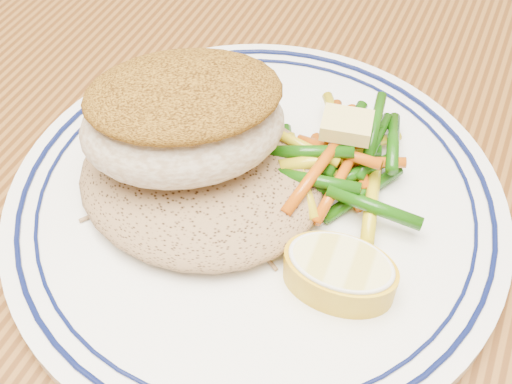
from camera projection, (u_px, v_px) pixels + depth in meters
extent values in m
cube|color=#522D10|center=(299.00, 269.00, 0.38)|extent=(1.50, 0.90, 0.04)
cylinder|color=white|center=(256.00, 206.00, 0.37)|extent=(0.29, 0.29, 0.01)
torus|color=#0A113F|center=(256.00, 197.00, 0.37)|extent=(0.27, 0.27, 0.00)
torus|color=#0A113F|center=(256.00, 197.00, 0.37)|extent=(0.25, 0.25, 0.00)
ellipsoid|color=olive|center=(200.00, 175.00, 0.36)|extent=(0.14, 0.12, 0.03)
ellipsoid|color=beige|center=(183.00, 127.00, 0.34)|extent=(0.14, 0.13, 0.05)
ellipsoid|color=brown|center=(183.00, 95.00, 0.33)|extent=(0.13, 0.12, 0.02)
cylinder|color=#C15009|center=(337.00, 171.00, 0.38)|extent=(0.05, 0.05, 0.01)
cylinder|color=gold|center=(360.00, 147.00, 0.38)|extent=(0.04, 0.04, 0.01)
cylinder|color=#154A09|center=(363.00, 193.00, 0.36)|extent=(0.03, 0.05, 0.01)
cylinder|color=#154A09|center=(294.00, 168.00, 0.37)|extent=(0.05, 0.02, 0.01)
cylinder|color=#154A09|center=(331.00, 150.00, 0.38)|extent=(0.06, 0.03, 0.01)
cylinder|color=gold|center=(371.00, 202.00, 0.35)|extent=(0.02, 0.06, 0.01)
cylinder|color=#154A09|center=(330.00, 145.00, 0.38)|extent=(0.03, 0.06, 0.01)
cylinder|color=#154A09|center=(305.00, 192.00, 0.36)|extent=(0.03, 0.06, 0.01)
cylinder|color=#154A09|center=(288.00, 156.00, 0.38)|extent=(0.03, 0.05, 0.01)
cylinder|color=gold|center=(311.00, 162.00, 0.37)|extent=(0.05, 0.02, 0.01)
cylinder|color=#C15009|center=(358.00, 146.00, 0.38)|extent=(0.03, 0.06, 0.01)
cylinder|color=#154A09|center=(288.00, 168.00, 0.37)|extent=(0.04, 0.03, 0.01)
cylinder|color=#154A09|center=(356.00, 174.00, 0.36)|extent=(0.04, 0.05, 0.01)
cylinder|color=#C15009|center=(361.00, 162.00, 0.37)|extent=(0.05, 0.02, 0.01)
cylinder|color=#154A09|center=(374.00, 146.00, 0.38)|extent=(0.01, 0.06, 0.01)
cylinder|color=#154A09|center=(393.00, 143.00, 0.38)|extent=(0.02, 0.05, 0.01)
cylinder|color=gold|center=(302.00, 175.00, 0.36)|extent=(0.04, 0.05, 0.01)
cylinder|color=#154A09|center=(308.00, 158.00, 0.37)|extent=(0.05, 0.03, 0.01)
cylinder|color=#C15009|center=(335.00, 187.00, 0.35)|extent=(0.01, 0.05, 0.01)
cylinder|color=#154A09|center=(374.00, 207.00, 0.34)|extent=(0.05, 0.01, 0.01)
cylinder|color=#154A09|center=(352.00, 142.00, 0.37)|extent=(0.03, 0.04, 0.01)
cylinder|color=gold|center=(337.00, 122.00, 0.38)|extent=(0.03, 0.05, 0.01)
cylinder|color=#154A09|center=(345.00, 139.00, 0.37)|extent=(0.01, 0.06, 0.01)
cylinder|color=#C15009|center=(330.00, 133.00, 0.37)|extent=(0.02, 0.06, 0.01)
cylinder|color=gold|center=(324.00, 160.00, 0.36)|extent=(0.05, 0.04, 0.01)
cylinder|color=#154A09|center=(315.00, 180.00, 0.35)|extent=(0.05, 0.01, 0.01)
cylinder|color=gold|center=(294.00, 142.00, 0.37)|extent=(0.06, 0.02, 0.01)
cylinder|color=#154A09|center=(305.00, 152.00, 0.36)|extent=(0.06, 0.02, 0.01)
cylinder|color=#C15009|center=(339.00, 152.00, 0.36)|extent=(0.05, 0.01, 0.01)
cylinder|color=#C15009|center=(312.00, 177.00, 0.35)|extent=(0.02, 0.05, 0.01)
cylinder|color=#154A09|center=(375.00, 125.00, 0.37)|extent=(0.01, 0.05, 0.01)
cube|color=#EAD672|center=(347.00, 125.00, 0.36)|extent=(0.03, 0.03, 0.01)
torus|color=white|center=(341.00, 262.00, 0.31)|extent=(0.06, 0.06, 0.00)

